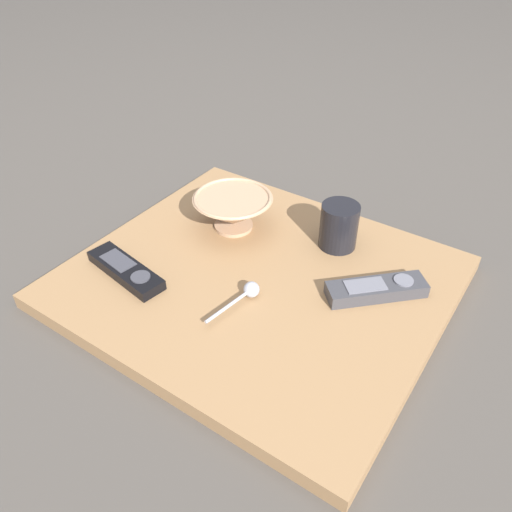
{
  "coord_description": "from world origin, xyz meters",
  "views": [
    {
      "loc": [
        -0.62,
        -0.42,
        0.65
      ],
      "look_at": [
        0.03,
        0.02,
        0.05
      ],
      "focal_mm": 35.97,
      "sensor_mm": 36.0,
      "label": 1
    }
  ],
  "objects_px": {
    "cereal_bowl": "(233,210)",
    "coffee_mug": "(339,226)",
    "tv_remote_far": "(126,270)",
    "tv_remote_near": "(376,289)",
    "teaspoon": "(249,292)"
  },
  "relations": [
    {
      "from": "cereal_bowl",
      "to": "coffee_mug",
      "type": "xyz_separation_m",
      "value": [
        0.07,
        -0.21,
        0.0
      ]
    },
    {
      "from": "cereal_bowl",
      "to": "tv_remote_far",
      "type": "relative_size",
      "value": 0.91
    },
    {
      "from": "cereal_bowl",
      "to": "coffee_mug",
      "type": "distance_m",
      "value": 0.22
    },
    {
      "from": "tv_remote_near",
      "to": "tv_remote_far",
      "type": "xyz_separation_m",
      "value": [
        -0.21,
        0.41,
        -0.0
      ]
    },
    {
      "from": "tv_remote_near",
      "to": "tv_remote_far",
      "type": "bearing_deg",
      "value": 117.25
    },
    {
      "from": "cereal_bowl",
      "to": "coffee_mug",
      "type": "height_order",
      "value": "coffee_mug"
    },
    {
      "from": "tv_remote_near",
      "to": "cereal_bowl",
      "type": "bearing_deg",
      "value": 84.97
    },
    {
      "from": "coffee_mug",
      "to": "teaspoon",
      "type": "xyz_separation_m",
      "value": [
        -0.23,
        0.06,
        -0.03
      ]
    },
    {
      "from": "coffee_mug",
      "to": "tv_remote_far",
      "type": "xyz_separation_m",
      "value": [
        -0.31,
        0.29,
        -0.04
      ]
    },
    {
      "from": "cereal_bowl",
      "to": "tv_remote_near",
      "type": "height_order",
      "value": "cereal_bowl"
    },
    {
      "from": "coffee_mug",
      "to": "tv_remote_near",
      "type": "relative_size",
      "value": 0.57
    },
    {
      "from": "cereal_bowl",
      "to": "teaspoon",
      "type": "distance_m",
      "value": 0.23
    },
    {
      "from": "cereal_bowl",
      "to": "tv_remote_near",
      "type": "bearing_deg",
      "value": -95.03
    },
    {
      "from": "tv_remote_near",
      "to": "coffee_mug",
      "type": "bearing_deg",
      "value": 53.02
    },
    {
      "from": "tv_remote_near",
      "to": "tv_remote_far",
      "type": "relative_size",
      "value": 0.89
    }
  ]
}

